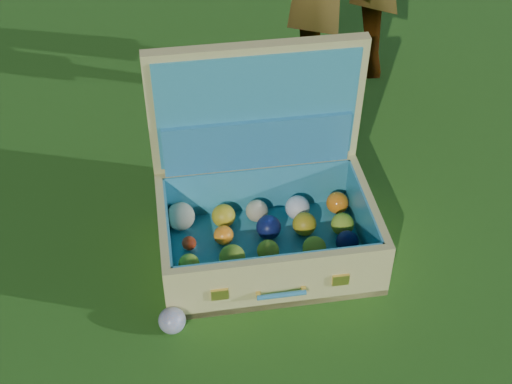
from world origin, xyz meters
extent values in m
plane|color=#215114|center=(0.00, 0.00, 0.00)|extent=(60.00, 60.00, 0.00)
sphere|color=#4577B4|center=(-0.47, -0.14, 0.03)|extent=(0.07, 0.07, 0.07)
cube|color=#CCC16E|center=(-0.14, -0.01, 0.01)|extent=(0.66, 0.52, 0.02)
cube|color=#CCC16E|center=(-0.19, -0.18, 0.09)|extent=(0.56, 0.17, 0.17)
cube|color=#CCC16E|center=(-0.10, 0.17, 0.09)|extent=(0.56, 0.17, 0.17)
cube|color=#CCC16E|center=(-0.41, 0.07, 0.09)|extent=(0.11, 0.33, 0.17)
cube|color=#CCC16E|center=(0.12, -0.08, 0.09)|extent=(0.11, 0.33, 0.17)
cube|color=teal|center=(-0.14, -0.01, 0.02)|extent=(0.60, 0.47, 0.01)
cube|color=teal|center=(-0.19, -0.17, 0.10)|extent=(0.52, 0.14, 0.15)
cube|color=teal|center=(-0.10, 0.16, 0.10)|extent=(0.52, 0.14, 0.15)
cube|color=teal|center=(-0.40, 0.06, 0.10)|extent=(0.09, 0.33, 0.15)
cube|color=teal|center=(0.11, -0.07, 0.10)|extent=(0.09, 0.33, 0.15)
cube|color=#CCC16E|center=(-0.09, 0.18, 0.36)|extent=(0.57, 0.20, 0.38)
cube|color=teal|center=(-0.10, 0.17, 0.36)|extent=(0.52, 0.16, 0.34)
cube|color=teal|center=(-0.10, 0.16, 0.26)|extent=(0.50, 0.16, 0.16)
cube|color=#F2C659|center=(-0.34, -0.15, 0.09)|extent=(0.04, 0.02, 0.03)
cube|color=#F2C659|center=(-0.05, -0.23, 0.09)|extent=(0.04, 0.02, 0.03)
cylinder|color=teal|center=(-0.20, -0.21, 0.07)|extent=(0.12, 0.05, 0.01)
cube|color=#F2C659|center=(-0.25, -0.18, 0.07)|extent=(0.02, 0.02, 0.01)
cube|color=#F2C659|center=(-0.14, -0.22, 0.07)|extent=(0.02, 0.02, 0.01)
sphere|color=silver|center=(-0.39, -0.07, 0.05)|extent=(0.05, 0.05, 0.05)
sphere|color=orange|center=(-0.27, -0.10, 0.05)|extent=(0.05, 0.05, 0.05)
sphere|color=#B12B0E|center=(-0.18, -0.12, 0.05)|extent=(0.05, 0.05, 0.05)
sphere|color=silver|center=(-0.07, -0.16, 0.07)|extent=(0.09, 0.09, 0.09)
sphere|color=#A1BE2E|center=(0.03, -0.18, 0.06)|extent=(0.06, 0.06, 0.06)
sphere|color=#A1BE2E|center=(-0.37, 0.00, 0.05)|extent=(0.06, 0.06, 0.06)
sphere|color=#A1BE2E|center=(-0.26, -0.03, 0.06)|extent=(0.07, 0.07, 0.07)
sphere|color=#A1BE2E|center=(-0.16, -0.04, 0.06)|extent=(0.06, 0.06, 0.06)
sphere|color=#A1BE2E|center=(-0.04, -0.08, 0.06)|extent=(0.06, 0.06, 0.06)
sphere|color=#0D1543|center=(0.05, -0.10, 0.06)|extent=(0.06, 0.06, 0.06)
sphere|color=#B12B0E|center=(-0.34, 0.08, 0.05)|extent=(0.04, 0.04, 0.04)
sphere|color=orange|center=(-0.24, 0.07, 0.05)|extent=(0.06, 0.06, 0.06)
sphere|color=#0D1543|center=(-0.12, 0.04, 0.06)|extent=(0.07, 0.07, 0.07)
sphere|color=#B89918|center=(-0.02, 0.01, 0.06)|extent=(0.07, 0.07, 0.07)
sphere|color=#A1BE2E|center=(0.08, -0.03, 0.06)|extent=(0.06, 0.06, 0.06)
sphere|color=#C8BC8D|center=(-0.33, 0.17, 0.07)|extent=(0.08, 0.08, 0.08)
sphere|color=#B89918|center=(-0.22, 0.13, 0.06)|extent=(0.07, 0.07, 0.07)
sphere|color=#C8BC8D|center=(-0.12, 0.12, 0.06)|extent=(0.06, 0.06, 0.06)
sphere|color=silver|center=(-0.01, 0.08, 0.06)|extent=(0.07, 0.07, 0.07)
sphere|color=orange|center=(0.11, 0.05, 0.06)|extent=(0.06, 0.06, 0.06)
camera|label=1|loc=(-0.74, -1.25, 1.43)|focal=50.00mm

